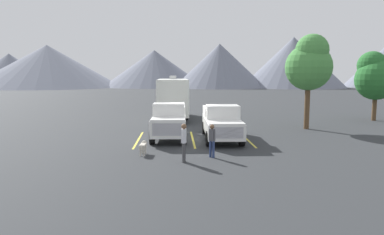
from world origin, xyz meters
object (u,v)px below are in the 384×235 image
Objects in this scene: pickup_truck_b at (221,121)px; pickup_truck_a at (169,120)px; person_b at (212,138)px; person_a at (184,140)px; camper_trailer_a at (173,96)px; dog at (143,146)px.

pickup_truck_a is at bearing 171.62° from pickup_truck_b.
person_a is at bearing -147.63° from person_b.
person_a is (0.62, -15.29, -0.99)m from camper_trailer_a.
pickup_truck_a is 3.16m from pickup_truck_b.
person_b is at bearing 32.37° from person_a.
camper_trailer_a is at bearing 97.72° from person_b.
pickup_truck_a is 4.57m from dog.
person_b is at bearing -13.19° from dog.
camper_trailer_a reaches higher than dog.
pickup_truck_b is 6.00m from person_a.
pickup_truck_a is at bearing 97.21° from person_a.
dog is (-4.33, -3.89, -0.65)m from pickup_truck_b.
person_b is (2.10, -5.13, -0.22)m from pickup_truck_a.
camper_trailer_a reaches higher than pickup_truck_a.
pickup_truck_a is 3.32× the size of person_b.
person_a is at bearing -39.65° from dog.
pickup_truck_b reaches higher than person_b.
pickup_truck_b reaches higher than dog.
pickup_truck_b is 3.28× the size of person_a.
person_b is (-1.03, -4.67, -0.17)m from pickup_truck_b.
pickup_truck_b is at bearing 41.99° from dog.
dog is (-3.30, 0.77, -0.48)m from person_b.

